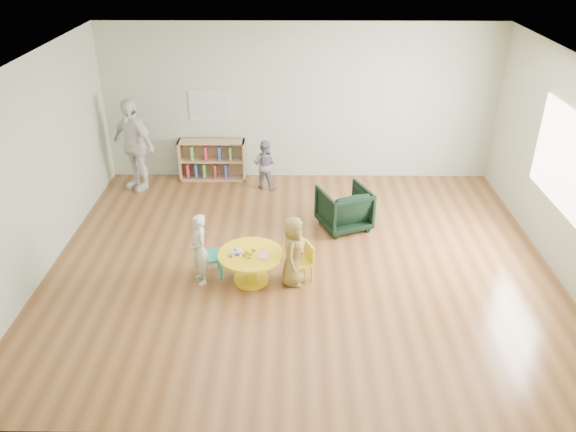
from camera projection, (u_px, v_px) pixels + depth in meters
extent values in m
plane|color=brown|center=(300.00, 262.00, 7.98)|extent=(7.00, 7.00, 0.00)
cube|color=silver|center=(303.00, 68.00, 6.67)|extent=(7.00, 6.00, 0.10)
cube|color=#A0AD94|center=(300.00, 103.00, 9.95)|extent=(7.00, 0.10, 2.80)
cube|color=#A0AD94|center=(305.00, 317.00, 4.67)|extent=(7.00, 0.10, 2.80)
cube|color=#A0AD94|center=(35.00, 170.00, 7.35)|extent=(0.10, 6.00, 2.80)
cube|color=#A0AD94|center=(571.00, 173.00, 7.28)|extent=(0.10, 6.00, 2.80)
cube|color=white|center=(561.00, 157.00, 7.49)|extent=(0.02, 1.60, 1.30)
cylinder|color=yellow|center=(251.00, 268.00, 7.48)|extent=(0.15, 0.15, 0.39)
cylinder|color=yellow|center=(251.00, 279.00, 7.56)|extent=(0.48, 0.48, 0.04)
cylinder|color=yellow|center=(250.00, 255.00, 7.38)|extent=(0.86, 0.86, 0.04)
cylinder|color=pink|center=(236.00, 251.00, 7.41)|extent=(0.15, 0.15, 0.02)
cylinder|color=pink|center=(263.00, 256.00, 7.29)|extent=(0.17, 0.17, 0.02)
cylinder|color=yellow|center=(249.00, 253.00, 7.34)|extent=(0.11, 0.12, 0.04)
cylinder|color=#126527|center=(244.00, 255.00, 7.28)|extent=(0.05, 0.05, 0.02)
cylinder|color=#126527|center=(253.00, 250.00, 7.39)|extent=(0.05, 0.05, 0.02)
cube|color=red|center=(231.00, 256.00, 7.29)|extent=(0.06, 0.06, 0.02)
cube|color=orange|center=(249.00, 254.00, 7.33)|extent=(0.06, 0.05, 0.02)
cube|color=#1C32D3|center=(237.00, 255.00, 7.32)|extent=(0.07, 0.07, 0.02)
cube|color=#126527|center=(235.00, 250.00, 7.41)|extent=(0.05, 0.06, 0.02)
cube|color=red|center=(248.00, 253.00, 7.37)|extent=(0.06, 0.06, 0.02)
cube|color=orange|center=(249.00, 257.00, 7.27)|extent=(0.06, 0.06, 0.02)
cube|color=teal|center=(210.00, 256.00, 7.54)|extent=(0.40, 0.40, 0.04)
cube|color=teal|center=(198.00, 247.00, 7.43)|extent=(0.12, 0.32, 0.28)
cylinder|color=teal|center=(200.00, 263.00, 7.69)|extent=(0.04, 0.04, 0.28)
cylinder|color=teal|center=(202.00, 273.00, 7.47)|extent=(0.04, 0.04, 0.28)
cylinder|color=teal|center=(218.00, 260.00, 7.76)|extent=(0.04, 0.04, 0.28)
cylinder|color=teal|center=(222.00, 270.00, 7.53)|extent=(0.04, 0.04, 0.28)
cube|color=yellow|center=(301.00, 262.00, 7.48)|extent=(0.37, 0.37, 0.04)
cube|color=yellow|center=(309.00, 252.00, 7.45)|extent=(0.14, 0.27, 0.25)
cylinder|color=yellow|center=(312.00, 274.00, 7.49)|extent=(0.03, 0.03, 0.25)
cylinder|color=yellow|center=(305.00, 265.00, 7.68)|extent=(0.03, 0.03, 0.25)
cylinder|color=yellow|center=(296.00, 278.00, 7.42)|extent=(0.03, 0.03, 0.25)
cylinder|color=yellow|center=(290.00, 269.00, 7.60)|extent=(0.03, 0.03, 0.25)
cube|color=tan|center=(181.00, 160.00, 10.31)|extent=(0.03, 0.30, 0.75)
cube|color=tan|center=(244.00, 160.00, 10.30)|extent=(0.03, 0.30, 0.75)
cube|color=tan|center=(214.00, 178.00, 10.48)|extent=(1.20, 0.30, 0.03)
cube|color=tan|center=(211.00, 142.00, 10.13)|extent=(1.20, 0.30, 0.03)
cube|color=tan|center=(212.00, 160.00, 10.30)|extent=(1.14, 0.28, 0.03)
cube|color=tan|center=(213.00, 157.00, 10.43)|extent=(1.20, 0.02, 0.75)
cube|color=#C83542|center=(189.00, 170.00, 10.38)|extent=(0.04, 0.18, 0.26)
cube|color=blue|center=(197.00, 170.00, 10.38)|extent=(0.04, 0.18, 0.26)
cube|color=#5AB151|center=(205.00, 170.00, 10.38)|extent=(0.04, 0.18, 0.26)
cube|color=#C83542|center=(216.00, 170.00, 10.38)|extent=(0.04, 0.18, 0.26)
cube|color=blue|center=(226.00, 170.00, 10.38)|extent=(0.04, 0.18, 0.26)
cube|color=#5AB151|center=(193.00, 153.00, 10.22)|extent=(0.04, 0.18, 0.26)
cube|color=#C83542|center=(206.00, 153.00, 10.22)|extent=(0.04, 0.18, 0.26)
cube|color=blue|center=(220.00, 153.00, 10.21)|extent=(0.04, 0.18, 0.26)
cube|color=#5AB151|center=(231.00, 153.00, 10.21)|extent=(0.04, 0.18, 0.26)
cube|color=silver|center=(210.00, 106.00, 9.98)|extent=(0.74, 0.01, 0.54)
cube|color=red|center=(210.00, 106.00, 9.97)|extent=(0.70, 0.00, 0.50)
imported|color=black|center=(344.00, 208.00, 8.71)|extent=(0.93, 0.94, 0.66)
imported|color=silver|center=(199.00, 249.00, 7.33)|extent=(0.37, 0.43, 0.99)
imported|color=gold|center=(293.00, 251.00, 7.31)|extent=(0.40, 0.53, 0.98)
imported|color=#171A39|center=(265.00, 164.00, 9.92)|extent=(0.52, 0.46, 0.90)
imported|color=silver|center=(134.00, 145.00, 9.76)|extent=(1.02, 0.87, 1.64)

